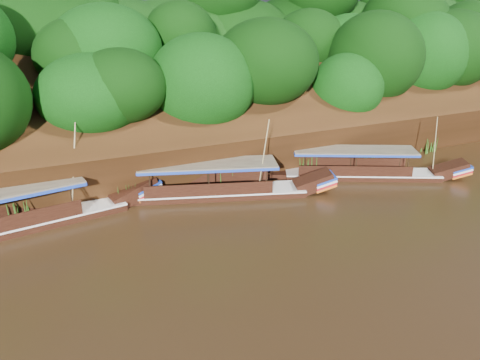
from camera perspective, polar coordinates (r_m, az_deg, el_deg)
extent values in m
plane|color=black|center=(26.08, 4.57, -8.25)|extent=(160.00, 160.00, 0.00)
cube|color=black|center=(38.60, -6.76, 7.23)|extent=(120.00, 16.12, 13.64)
cube|color=black|center=(48.81, -10.21, 5.82)|extent=(120.00, 24.00, 12.00)
ellipsoid|color=#0E410A|center=(36.36, -15.34, 5.72)|extent=(18.00, 8.00, 6.40)
ellipsoid|color=#0E410A|center=(44.32, -9.99, 16.39)|extent=(24.00, 11.00, 8.40)
ellipsoid|color=#0E410A|center=(49.97, 21.40, 9.06)|extent=(18.00, 8.00, 6.00)
ellipsoid|color=#0E410A|center=(61.61, 23.95, 15.93)|extent=(22.00, 10.00, 8.00)
cube|color=black|center=(36.98, 14.60, 0.34)|extent=(11.31, 6.87, 0.82)
cube|color=silver|center=(36.85, 14.66, 0.90)|extent=(11.34, 6.92, 0.09)
cube|color=black|center=(38.77, 24.14, 1.09)|extent=(3.12, 2.54, 1.58)
cube|color=#1A3BAC|center=(38.97, 25.18, 1.44)|extent=(1.96, 2.02, 0.59)
cube|color=red|center=(39.06, 25.11, 1.02)|extent=(1.96, 2.02, 0.59)
cube|color=brown|center=(36.12, 13.80, 3.59)|extent=(9.18, 6.04, 0.11)
cube|color=#1A3BAC|center=(36.15, 13.78, 3.42)|extent=(9.18, 6.04, 0.16)
cylinder|color=tan|center=(37.17, 22.68, 3.98)|extent=(1.37, 0.93, 4.50)
cube|color=black|center=(32.52, -2.54, -1.92)|extent=(11.96, 5.66, 0.89)
cube|color=silver|center=(32.35, -2.55, -1.23)|extent=(11.98, 5.72, 0.10)
cube|color=black|center=(33.33, 8.95, -0.28)|extent=(3.17, 2.40, 1.67)
cube|color=#1A3BAC|center=(33.43, 10.20, 0.24)|extent=(1.90, 2.06, 0.61)
cube|color=red|center=(33.55, 10.17, -0.29)|extent=(1.90, 2.06, 0.61)
cube|color=brown|center=(31.61, -3.95, 1.99)|extent=(9.60, 5.19, 0.12)
cube|color=#1A3BAC|center=(31.65, -3.94, 1.78)|extent=(9.60, 5.19, 0.18)
cylinder|color=tan|center=(31.22, 2.89, 2.98)|extent=(0.41, 0.83, 5.08)
cube|color=black|center=(30.93, -26.63, -5.64)|extent=(14.30, 4.55, 0.96)
cube|color=silver|center=(30.74, -26.77, -4.88)|extent=(14.31, 4.62, 0.11)
cube|color=black|center=(32.11, -12.89, -1.34)|extent=(3.55, 2.27, 1.90)
cube|color=#1A3BAC|center=(32.27, -11.49, -0.48)|extent=(2.00, 2.08, 0.71)
cube|color=red|center=(32.41, -11.44, -1.08)|extent=(2.00, 2.08, 0.71)
cylinder|color=tan|center=(30.09, -19.63, 1.52)|extent=(1.12, 1.86, 5.23)
cone|color=#2A5816|center=(31.53, -25.64, -2.95)|extent=(1.50, 1.50, 2.00)
cone|color=#2A5816|center=(31.91, -13.66, -1.64)|extent=(1.50, 1.50, 1.41)
cone|color=#2A5816|center=(33.51, -1.66, 0.48)|extent=(1.50, 1.50, 1.79)
cone|color=#2A5816|center=(36.66, 8.06, 2.18)|extent=(1.50, 1.50, 1.83)
cone|color=#2A5816|center=(40.00, 15.15, 2.94)|extent=(1.50, 1.50, 1.37)
cone|color=#2A5816|center=(44.69, 22.15, 4.42)|extent=(1.50, 1.50, 1.98)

